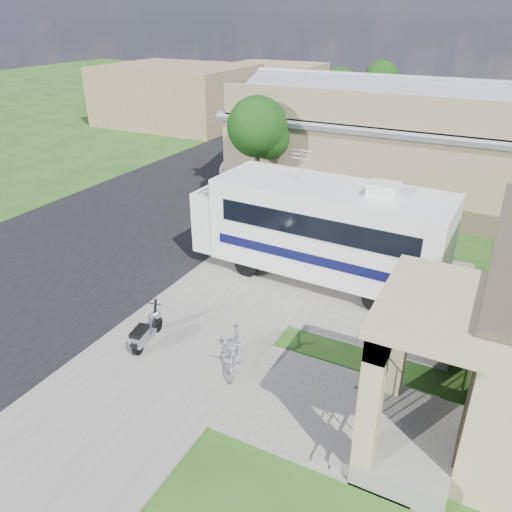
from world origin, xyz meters
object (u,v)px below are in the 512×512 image
at_px(motorhome, 320,227).
at_px(scooter, 145,332).
at_px(bicycle, 235,352).
at_px(pickup_truck, 258,159).
at_px(garden_hose, 369,389).
at_px(shrub, 464,318).
at_px(van, 304,131).

distance_m(motorhome, scooter, 6.02).
bearing_deg(bicycle, pickup_truck, 91.48).
height_order(motorhome, garden_hose, motorhome).
height_order(motorhome, shrub, motorhome).
bearing_deg(van, shrub, -55.94).
distance_m(motorhome, van, 17.29).
height_order(shrub, bicycle, shrub).
distance_m(pickup_truck, van, 6.83).
xyz_separation_m(shrub, bicycle, (-4.52, -2.59, -0.78)).
bearing_deg(shrub, motorhome, 150.61).
relative_size(motorhome, shrub, 3.14).
relative_size(shrub, garden_hose, 6.28).
xyz_separation_m(motorhome, pickup_truck, (-6.67, 8.95, -0.95)).
height_order(van, garden_hose, van).
bearing_deg(scooter, garden_hose, -1.07).
bearing_deg(bicycle, garden_hose, -11.57).
relative_size(motorhome, bicycle, 4.89).
distance_m(shrub, pickup_truck, 15.97).
distance_m(motorhome, garden_hose, 5.56).
height_order(pickup_truck, van, van).
bearing_deg(van, scooter, -75.84).
bearing_deg(shrub, bicycle, -150.20).
relative_size(scooter, pickup_truck, 0.27).
bearing_deg(motorhome, shrub, -27.02).
height_order(scooter, van, van).
xyz_separation_m(bicycle, pickup_truck, (-6.60, 14.05, 0.26)).
relative_size(shrub, bicycle, 1.56).
bearing_deg(van, pickup_truck, -85.12).
bearing_deg(shrub, scooter, -157.57).
bearing_deg(motorhome, van, 116.33).
height_order(scooter, garden_hose, scooter).
xyz_separation_m(scooter, pickup_truck, (-4.21, 14.31, 0.31)).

